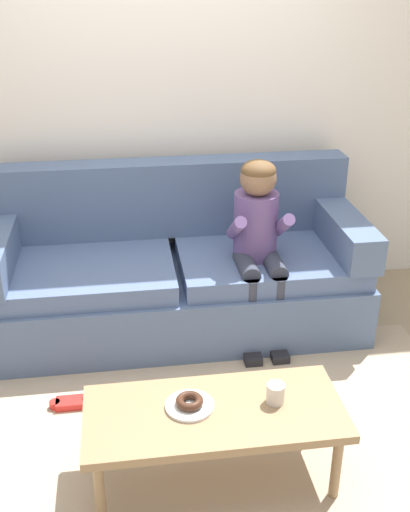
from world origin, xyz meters
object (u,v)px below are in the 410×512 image
at_px(mug, 275,393).
at_px(toy_controller, 72,404).
at_px(coffee_table, 214,417).
at_px(person_child, 258,235).
at_px(donut, 190,401).
at_px(couch, 175,273).

xyz_separation_m(mug, toy_controller, (-0.93, 0.57, -0.41)).
relative_size(coffee_table, toy_controller, 4.92).
bearing_deg(person_child, donut, -115.79).
xyz_separation_m(couch, coffee_table, (0.03, -1.36, -0.00)).
bearing_deg(mug, couch, 102.66).
height_order(coffee_table, mug, mug).
height_order(person_child, mug, person_child).
distance_m(couch, donut, 1.33).
relative_size(mug, toy_controller, 0.40).
bearing_deg(toy_controller, donut, -11.20).
bearing_deg(toy_controller, couch, 84.50).
height_order(couch, coffee_table, couch).
xyz_separation_m(person_child, donut, (-0.54, -1.12, -0.25)).
height_order(couch, donut, couch).
height_order(coffee_table, donut, donut).
relative_size(person_child, toy_controller, 4.87).
relative_size(couch, mug, 25.28).
bearing_deg(mug, coffee_table, -176.81).
xyz_separation_m(couch, mug, (0.30, -1.34, 0.08)).
relative_size(coffee_table, mug, 12.36).
relative_size(donut, mug, 1.33).
distance_m(couch, mug, 1.38).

